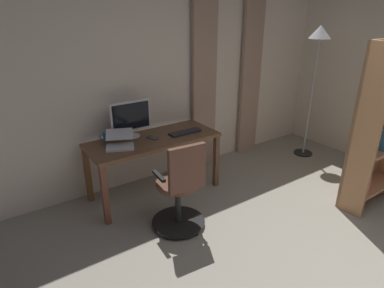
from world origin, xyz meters
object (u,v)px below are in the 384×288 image
laptop (120,142)px  mug_tea (107,137)px  desk (154,146)px  computer_keyboard (185,132)px  computer_monitor (131,117)px  office_chair (181,190)px  floor_lamp (318,51)px  bookshelf (378,127)px  cell_phone_by_monitor (152,138)px

laptop → mug_tea: size_ratio=3.01×
desk → computer_keyboard: 0.42m
computer_monitor → laptop: size_ratio=1.22×
mug_tea → laptop: bearing=102.0°
mug_tea → office_chair: bearing=108.6°
floor_lamp → computer_keyboard: bearing=-5.7°
bookshelf → computer_keyboard: bearing=-44.0°
laptop → floor_lamp: floor_lamp is taller
laptop → cell_phone_by_monitor: 0.41m
computer_keyboard → computer_monitor: bearing=-25.2°
bookshelf → desk: bearing=-38.7°
office_chair → cell_phone_by_monitor: office_chair is taller
laptop → floor_lamp: (-2.91, 0.26, 0.80)m
computer_monitor → floor_lamp: bearing=169.8°
computer_keyboard → mug_tea: size_ratio=3.06×
desk → cell_phone_by_monitor: size_ratio=10.68×
desk → laptop: (0.42, 0.02, 0.14)m
bookshelf → floor_lamp: bearing=-113.2°
cell_phone_by_monitor → mug_tea: 0.52m
computer_monitor → mug_tea: (0.30, -0.03, -0.18)m
bookshelf → office_chair: bearing=-20.5°
desk → computer_keyboard: computer_keyboard is taller
computer_keyboard → bookshelf: bookshelf is taller
computer_keyboard → cell_phone_by_monitor: computer_keyboard is taller
desk → computer_monitor: 0.42m
mug_tea → floor_lamp: (-2.97, 0.51, 0.80)m
desk → computer_monitor: bearing=-48.8°
laptop → floor_lamp: size_ratio=0.21×
laptop → cell_phone_by_monitor: size_ratio=2.79×
cell_phone_by_monitor → bookshelf: bookshelf is taller
computer_keyboard → laptop: (0.82, -0.05, 0.04)m
computer_keyboard → bookshelf: (-1.54, 1.49, 0.19)m
office_chair → mug_tea: 1.12m
computer_monitor → mug_tea: 0.35m
desk → mug_tea: size_ratio=11.50×
mug_tea → bookshelf: size_ratio=0.07×
bookshelf → floor_lamp: floor_lamp is taller
cell_phone_by_monitor → floor_lamp: size_ratio=0.07×
computer_monitor → bookshelf: (-2.12, 1.76, -0.03)m
cell_phone_by_monitor → bookshelf: 2.51m
office_chair → floor_lamp: (-2.62, -0.51, 1.12)m
cell_phone_by_monitor → computer_monitor: bearing=-69.5°
office_chair → computer_monitor: (0.05, -0.99, 0.51)m
computer_keyboard → cell_phone_by_monitor: size_ratio=2.84×
computer_monitor → computer_keyboard: 0.67m
desk → office_chair: bearing=80.7°
desk → office_chair: size_ratio=1.56×
computer_monitor → mug_tea: computer_monitor is taller
computer_keyboard → floor_lamp: 2.27m
office_chair → mug_tea: bearing=113.8°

